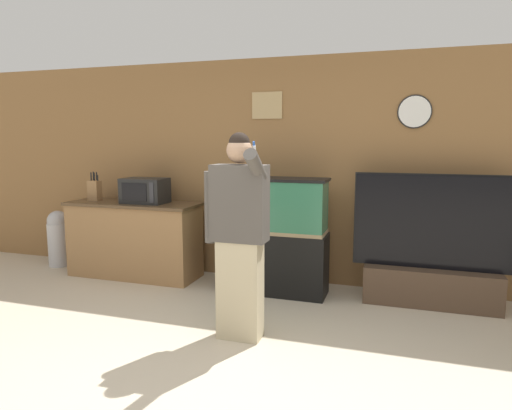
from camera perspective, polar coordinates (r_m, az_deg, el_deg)
ground_plane at (r=3.43m, az=-8.23°, el=-21.11°), size 18.00×18.00×0.00m
wall_back_paneled at (r=5.37m, az=3.44°, el=4.24°), size 10.00×0.08×2.60m
counter_island at (r=5.80m, az=-14.94°, el=-4.16°), size 1.63×0.59×0.92m
microwave at (r=5.61m, az=-13.72°, el=1.76°), size 0.53×0.34×0.30m
knife_block at (r=6.04m, az=-19.51°, el=1.77°), size 0.14×0.12×0.35m
aquarium_on_stand at (r=4.97m, az=2.14°, el=-3.87°), size 1.18×0.41×1.27m
tv_on_stand at (r=4.99m, az=21.08°, el=-7.30°), size 1.58×0.40×1.34m
person_standing at (r=3.77m, az=-2.19°, el=-3.59°), size 0.54×0.41×1.73m
trash_bin at (r=6.62m, az=-23.45°, el=-3.74°), size 0.28×0.28×0.74m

